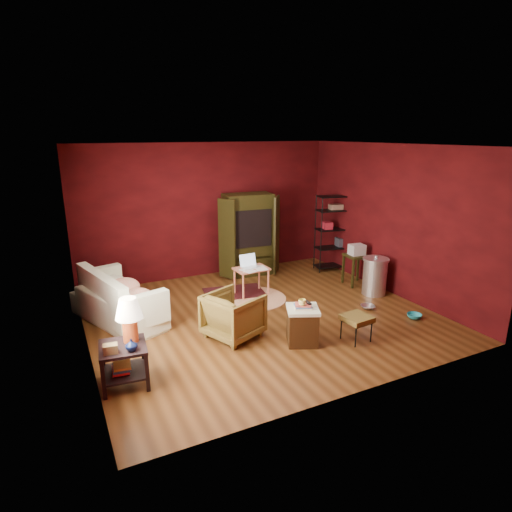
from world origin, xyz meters
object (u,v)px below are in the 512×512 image
at_px(hamper, 302,325).
at_px(tv_armoire, 249,233).
at_px(laptop_desk, 251,271).
at_px(side_table, 126,334).
at_px(wire_shelving, 335,229).
at_px(sofa, 117,301).
at_px(armchair, 233,313).

relative_size(hamper, tv_armoire, 0.36).
bearing_deg(laptop_desk, side_table, -145.94).
height_order(hamper, wire_shelving, wire_shelving).
height_order(side_table, wire_shelving, wire_shelving).
bearing_deg(sofa, wire_shelving, -103.49).
bearing_deg(tv_armoire, hamper, -96.45).
distance_m(sofa, side_table, 1.91).
xyz_separation_m(armchair, hamper, (0.82, -0.64, -0.09)).
relative_size(side_table, laptop_desk, 1.42).
xyz_separation_m(side_table, hamper, (2.47, -0.09, -0.36)).
height_order(laptop_desk, wire_shelving, wire_shelving).
bearing_deg(armchair, side_table, 85.63).
relative_size(hamper, wire_shelving, 0.38).
xyz_separation_m(side_table, laptop_desk, (2.64, 2.00, -0.18)).
bearing_deg(hamper, sofa, 139.49).
distance_m(hamper, tv_armoire, 3.37).
bearing_deg(tv_armoire, armchair, -114.53).
relative_size(armchair, hamper, 1.20).
xyz_separation_m(armchair, tv_armoire, (1.49, 2.61, 0.53)).
bearing_deg(wire_shelving, armchair, -137.63).
relative_size(armchair, laptop_desk, 0.99).
distance_m(side_table, tv_armoire, 4.46).
bearing_deg(tv_armoire, sofa, -151.49).
bearing_deg(sofa, hamper, -152.53).
bearing_deg(tv_armoire, side_table, -129.60).
distance_m(armchair, laptop_desk, 1.76).
height_order(armchair, laptop_desk, laptop_desk).
bearing_deg(side_table, hamper, -2.04).
xyz_separation_m(hamper, tv_armoire, (0.67, 3.24, 0.62)).
bearing_deg(wire_shelving, laptop_desk, -154.92).
relative_size(armchair, tv_armoire, 0.43).
relative_size(sofa, armchair, 2.43).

